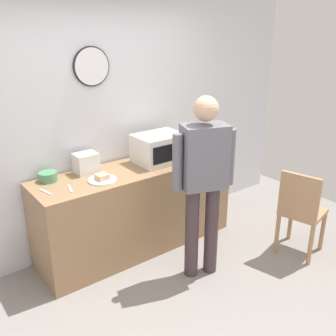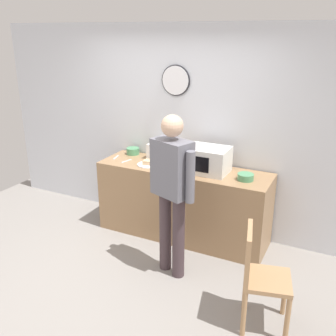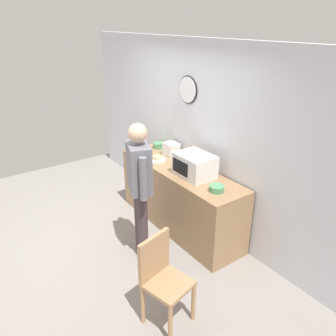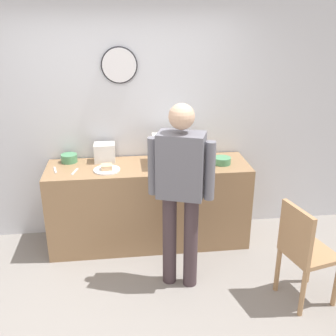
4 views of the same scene
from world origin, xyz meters
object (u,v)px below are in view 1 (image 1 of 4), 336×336
Objects in this scene: toaster at (86,163)px; spoon_utensil at (45,192)px; microwave at (159,148)px; cereal_bowl at (197,151)px; fork_utensil at (70,189)px; sandwich_plate at (102,179)px; salad_bowl at (48,177)px; wooden_chair at (301,210)px; person_standing at (204,176)px.

spoon_utensil is at bearing -157.36° from toaster.
microwave is 2.75× the size of cereal_bowl.
cereal_bowl is 1.54m from fork_utensil.
salad_bowl is at bearing 143.29° from sandwich_plate.
cereal_bowl is at bearing 112.46° from wooden_chair.
microwave is 0.29× the size of person_standing.
salad_bowl is 0.18× the size of wooden_chair.
person_standing is 1.86× the size of wooden_chair.
wooden_chair is (2.20, -1.13, -0.40)m from spoon_utensil.
toaster is at bearing 22.64° from spoon_utensil.
wooden_chair reaches higher than fork_utensil.
microwave is at bearing 84.30° from person_standing.
cereal_bowl reaches higher than fork_utensil.
wooden_chair is at bearing -51.03° from microwave.
salad_bowl is 1.01× the size of fork_utensil.
salad_bowl reaches higher than cereal_bowl.
spoon_utensil is at bearing 152.87° from wooden_chair.
salad_bowl is 1.01× the size of spoon_utensil.
person_standing is (1.19, -0.75, 0.11)m from spoon_utensil.
toaster is (-0.02, 0.28, 0.08)m from sandwich_plate.
salad_bowl is 0.10× the size of person_standing.
cereal_bowl is at bearing 1.61° from fork_utensil.
sandwich_plate is 1.60× the size of fork_utensil.
salad_bowl is 1.65m from cereal_bowl.
toaster reaches higher than sandwich_plate.
person_standing is at bearing -34.97° from fork_utensil.
toaster is 0.55m from spoon_utensil.
cereal_bowl is (0.48, -0.06, -0.11)m from microwave.
cereal_bowl reaches higher than sandwich_plate.
fork_utensil is at bearing -178.39° from cereal_bowl.
wooden_chair is at bearing -38.20° from toaster.
cereal_bowl is 1.27m from toaster.
cereal_bowl is at bearing 2.17° from sandwich_plate.
salad_bowl is (-0.41, 0.30, 0.02)m from sandwich_plate.
fork_utensil is (-0.30, -0.28, -0.10)m from toaster.
person_standing reaches higher than wooden_chair.
cereal_bowl reaches higher than wooden_chair.
toaster is at bearing 169.42° from cereal_bowl.
fork_utensil is 0.18× the size of wooden_chair.
toaster is 1.18m from person_standing.
sandwich_plate is at bearing -36.71° from salad_bowl.
toaster is (-1.24, 0.23, 0.06)m from cereal_bowl.
wooden_chair is at bearing -67.54° from cereal_bowl.
microwave is 1.84× the size of sandwich_plate.
spoon_utensil is (-1.26, -0.03, -0.15)m from microwave.
salad_bowl is (-1.14, 0.20, -0.11)m from microwave.
toaster is at bearing -3.59° from salad_bowl.
person_standing is (-0.56, -0.73, 0.07)m from cereal_bowl.
person_standing is at bearing -42.80° from salad_bowl.
sandwich_plate is 0.29× the size of wooden_chair.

